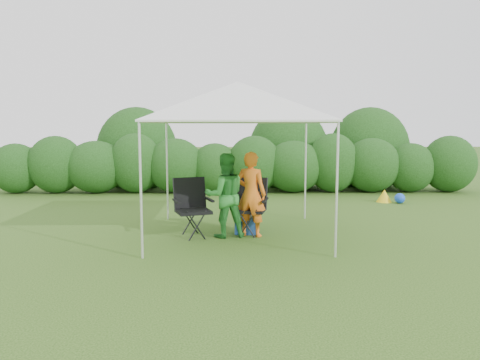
{
  "coord_description": "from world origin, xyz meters",
  "views": [
    {
      "loc": [
        -0.14,
        -8.07,
        2.06
      ],
      "look_at": [
        0.04,
        0.4,
        1.05
      ],
      "focal_mm": 35.0,
      "sensor_mm": 36.0,
      "label": 1
    }
  ],
  "objects_px": {
    "canopy": "(238,102)",
    "chair_right": "(250,202)",
    "man": "(251,194)",
    "cooler": "(246,224)",
    "woman": "(225,195)",
    "chair_left": "(192,203)"
  },
  "relations": [
    {
      "from": "chair_right",
      "to": "chair_left",
      "type": "distance_m",
      "value": 1.1
    },
    {
      "from": "man",
      "to": "woman",
      "type": "xyz_separation_m",
      "value": [
        -0.47,
        -0.05,
        -0.02
      ]
    },
    {
      "from": "canopy",
      "to": "chair_left",
      "type": "relative_size",
      "value": 2.88
    },
    {
      "from": "canopy",
      "to": "woman",
      "type": "xyz_separation_m",
      "value": [
        -0.23,
        -0.12,
        -1.69
      ]
    },
    {
      "from": "chair_right",
      "to": "woman",
      "type": "xyz_separation_m",
      "value": [
        -0.47,
        -0.26,
        0.17
      ]
    },
    {
      "from": "cooler",
      "to": "woman",
      "type": "bearing_deg",
      "value": -143.01
    },
    {
      "from": "chair_right",
      "to": "man",
      "type": "distance_m",
      "value": 0.28
    },
    {
      "from": "canopy",
      "to": "man",
      "type": "bearing_deg",
      "value": -16.69
    },
    {
      "from": "canopy",
      "to": "man",
      "type": "distance_m",
      "value": 1.7
    },
    {
      "from": "chair_right",
      "to": "woman",
      "type": "relative_size",
      "value": 0.68
    },
    {
      "from": "canopy",
      "to": "chair_left",
      "type": "distance_m",
      "value": 2.04
    },
    {
      "from": "chair_right",
      "to": "cooler",
      "type": "distance_m",
      "value": 0.41
    },
    {
      "from": "canopy",
      "to": "cooler",
      "type": "height_order",
      "value": "canopy"
    },
    {
      "from": "canopy",
      "to": "chair_left",
      "type": "height_order",
      "value": "canopy"
    },
    {
      "from": "canopy",
      "to": "man",
      "type": "xyz_separation_m",
      "value": [
        0.24,
        -0.07,
        -1.68
      ]
    },
    {
      "from": "canopy",
      "to": "chair_right",
      "type": "height_order",
      "value": "canopy"
    },
    {
      "from": "chair_right",
      "to": "woman",
      "type": "height_order",
      "value": "woman"
    },
    {
      "from": "woman",
      "to": "canopy",
      "type": "bearing_deg",
      "value": -162.98
    },
    {
      "from": "canopy",
      "to": "cooler",
      "type": "xyz_separation_m",
      "value": [
        0.17,
        0.13,
        -2.27
      ]
    },
    {
      "from": "canopy",
      "to": "man",
      "type": "height_order",
      "value": "canopy"
    },
    {
      "from": "woman",
      "to": "chair_left",
      "type": "bearing_deg",
      "value": -19.8
    },
    {
      "from": "chair_right",
      "to": "chair_left",
      "type": "height_order",
      "value": "chair_left"
    }
  ]
}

